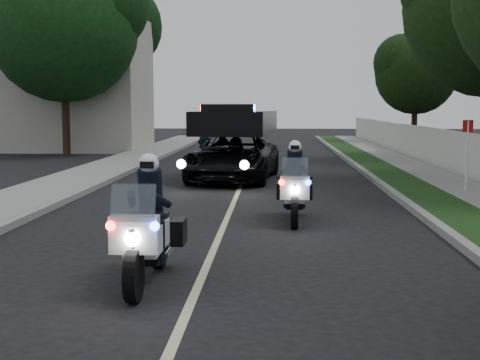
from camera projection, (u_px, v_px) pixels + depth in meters
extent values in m
plane|color=black|center=(200.00, 282.00, 8.68)|extent=(120.00, 120.00, 0.00)
cube|color=gray|center=(384.00, 187.00, 18.37)|extent=(0.20, 60.00, 0.15)
cube|color=#193814|center=(409.00, 187.00, 18.34)|extent=(1.20, 60.00, 0.16)
cube|color=gray|center=(456.00, 187.00, 18.27)|extent=(1.40, 60.00, 0.16)
cube|color=gray|center=(99.00, 185.00, 18.81)|extent=(0.20, 60.00, 0.15)
cube|color=gray|center=(61.00, 184.00, 18.87)|extent=(2.00, 60.00, 0.16)
cube|color=#A8A396|center=(69.00, 84.00, 34.61)|extent=(8.00, 6.00, 7.00)
cube|color=#BFB78C|center=(240.00, 188.00, 18.60)|extent=(0.12, 50.00, 0.01)
imported|color=black|center=(233.00, 180.00, 20.61)|extent=(3.00, 5.52, 2.57)
imported|color=black|center=(204.00, 159.00, 28.67)|extent=(0.75, 1.68, 0.85)
imported|color=black|center=(204.00, 159.00, 28.67)|extent=(0.59, 0.40, 1.65)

